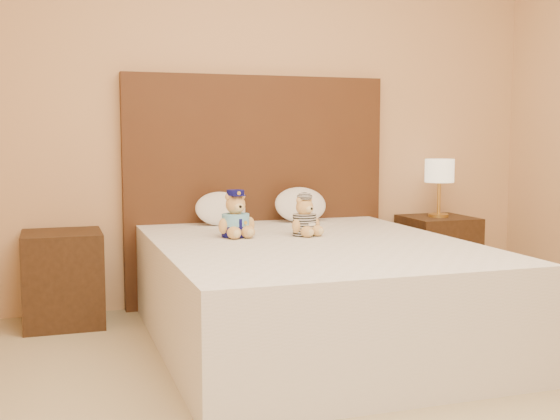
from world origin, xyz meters
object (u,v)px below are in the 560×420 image
(lamp, at_px, (439,174))
(teddy_police, at_px, (236,214))
(pillow_right, at_px, (301,203))
(bed, at_px, (310,292))
(nightstand_right, at_px, (437,256))
(pillow_left, at_px, (221,207))
(nightstand_left, at_px, (63,278))
(teddy_prisoner, at_px, (305,216))

(lamp, bearing_deg, teddy_police, -161.98)
(lamp, relative_size, pillow_right, 1.15)
(bed, relative_size, pillow_right, 5.73)
(nightstand_right, relative_size, lamp, 1.38)
(pillow_left, distance_m, pillow_right, 0.53)
(nightstand_right, distance_m, pillow_left, 1.59)
(bed, bearing_deg, lamp, 32.62)
(lamp, relative_size, teddy_police, 1.55)
(teddy_police, bearing_deg, nightstand_left, 141.72)
(nightstand_left, distance_m, teddy_prisoner, 1.47)
(lamp, bearing_deg, bed, -147.38)
(nightstand_left, xyz_separation_m, lamp, (2.50, 0.00, 0.57))
(nightstand_right, bearing_deg, nightstand_left, 180.00)
(pillow_right, bearing_deg, bed, -106.32)
(bed, height_order, teddy_police, teddy_police)
(nightstand_left, xyz_separation_m, pillow_right, (1.49, 0.03, 0.40))
(lamp, xyz_separation_m, pillow_right, (-1.01, 0.03, -0.18))
(bed, xyz_separation_m, pillow_right, (0.24, 0.83, 0.40))
(teddy_police, bearing_deg, pillow_right, 34.47)
(lamp, height_order, teddy_police, lamp)
(teddy_prisoner, xyz_separation_m, pillow_right, (0.20, 0.61, 0.01))
(nightstand_left, bearing_deg, pillow_right, 1.15)
(bed, bearing_deg, pillow_left, 109.34)
(bed, bearing_deg, teddy_prisoner, 78.23)
(teddy_police, xyz_separation_m, pillow_left, (0.05, 0.55, -0.02))
(pillow_left, bearing_deg, teddy_police, -94.72)
(teddy_prisoner, bearing_deg, lamp, 5.09)
(teddy_police, relative_size, pillow_left, 0.80)
(teddy_police, bearing_deg, lamp, 9.19)
(bed, bearing_deg, pillow_right, 73.68)
(nightstand_right, bearing_deg, teddy_prisoner, -154.32)
(lamp, bearing_deg, pillow_left, 178.88)
(pillow_left, xyz_separation_m, pillow_right, (0.53, 0.00, 0.01))
(teddy_prisoner, height_order, pillow_right, pillow_right)
(nightstand_left, bearing_deg, pillow_left, 1.79)
(bed, height_order, nightstand_left, same)
(bed, distance_m, teddy_prisoner, 0.45)
(bed, xyz_separation_m, teddy_prisoner, (0.05, 0.22, 0.39))
(lamp, xyz_separation_m, pillow_left, (-1.54, 0.03, -0.18))
(nightstand_right, bearing_deg, teddy_police, -161.98)
(teddy_prisoner, distance_m, pillow_right, 0.64)
(nightstand_left, height_order, teddy_police, teddy_police)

